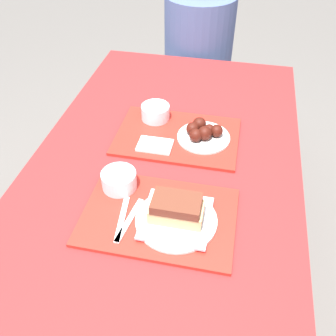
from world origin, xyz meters
The scene contains 14 objects.
ground_plane centered at (0.00, 0.00, 0.00)m, with size 12.00×12.00×0.00m, color #605B56.
picnic_table centered at (0.00, 0.00, 0.66)m, with size 0.92×1.69×0.75m.
picnic_bench_far centered at (0.00, 1.07, 0.40)m, with size 0.88×0.28×0.47m.
tray_near centered at (0.04, -0.21, 0.76)m, with size 0.45×0.31×0.01m.
tray_far centered at (0.02, 0.18, 0.76)m, with size 0.45×0.31×0.01m.
bowl_coleslaw_near centered at (-0.11, -0.12, 0.80)m, with size 0.11×0.11×0.06m.
brisket_sandwich_plate centered at (0.09, -0.22, 0.79)m, with size 0.24×0.24×0.09m.
plastic_fork_near centered at (-0.06, -0.25, 0.77)m, with size 0.04×0.17×0.00m.
plastic_knife_near centered at (-0.04, -0.25, 0.77)m, with size 0.04×0.17×0.00m.
condiment_packet centered at (0.05, -0.14, 0.77)m, with size 0.04×0.03×0.01m.
bowl_coleslaw_far centered at (-0.09, 0.27, 0.80)m, with size 0.11×0.11×0.06m.
wings_plate_far centered at (0.11, 0.18, 0.79)m, with size 0.19×0.19×0.06m.
napkin_far centered at (-0.05, 0.10, 0.77)m, with size 0.12×0.09×0.01m.
person_seated_across centered at (-0.03, 1.07, 0.77)m, with size 0.37×0.37×0.72m.
Camera 1 is at (0.21, -0.91, 1.60)m, focal length 40.00 mm.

